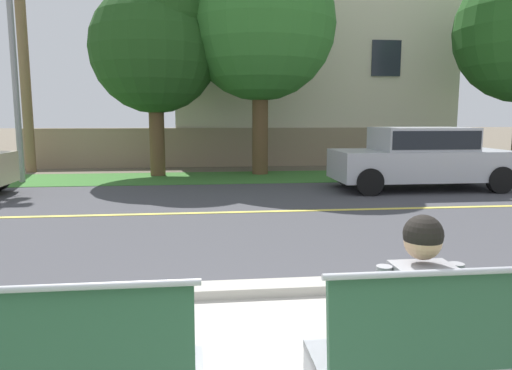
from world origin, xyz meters
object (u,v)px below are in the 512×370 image
at_px(seated_person_grey, 412,307).
at_px(shade_tree_left, 265,13).
at_px(car_silver_near, 421,155).
at_px(bench_right, 472,352).
at_px(streetlamp, 14,26).
at_px(shade_tree_far_left, 158,39).

height_order(seated_person_grey, shade_tree_left, shade_tree_left).
bearing_deg(car_silver_near, seated_person_grey, -115.87).
distance_m(bench_right, shade_tree_left, 12.98).
height_order(seated_person_grey, streetlamp, streetlamp).
bearing_deg(shade_tree_left, car_silver_near, -45.09).
relative_size(streetlamp, shade_tree_left, 0.98).
relative_size(shade_tree_far_left, shade_tree_left, 0.83).
distance_m(seated_person_grey, shade_tree_far_left, 12.74).
height_order(bench_right, seated_person_grey, seated_person_grey).
bearing_deg(car_silver_near, streetlamp, 165.93).
bearing_deg(seated_person_grey, streetlamp, 119.01).
distance_m(streetlamp, shade_tree_left, 6.99).
relative_size(bench_right, shade_tree_left, 0.25).
relative_size(bench_right, car_silver_near, 0.43).
xyz_separation_m(streetlamp, shade_tree_left, (6.91, 0.86, 0.68)).
bearing_deg(shade_tree_far_left, bench_right, -77.18).
xyz_separation_m(bench_right, car_silver_near, (3.86, 8.74, 0.40)).
height_order(seated_person_grey, shade_tree_far_left, shade_tree_far_left).
distance_m(streetlamp, shade_tree_far_left, 3.81).
bearing_deg(streetlamp, car_silver_near, -14.07).
xyz_separation_m(seated_person_grey, car_silver_near, (4.16, 8.57, 0.18)).
bearing_deg(seated_person_grey, car_silver_near, 64.13).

